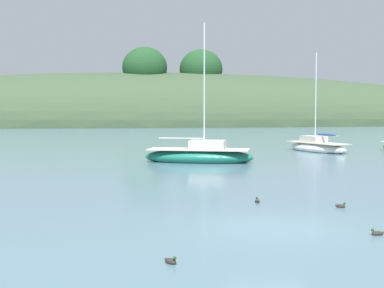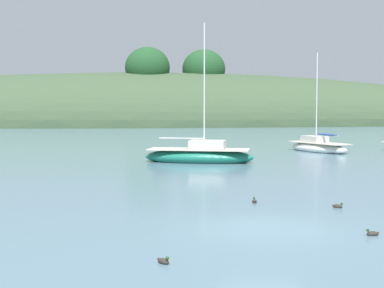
# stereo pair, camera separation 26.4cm
# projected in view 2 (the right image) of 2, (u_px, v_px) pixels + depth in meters

# --- Properties ---
(ground_plane) EXTENTS (400.00, 400.00, 0.00)m
(ground_plane) POSITION_uv_depth(u_px,v_px,m) (264.00, 229.00, 17.09)
(ground_plane) COLOR slate
(far_shoreline_hill) EXTENTS (150.00, 36.00, 24.57)m
(far_shoreline_hill) POSITION_uv_depth(u_px,v_px,m) (150.00, 124.00, 109.80)
(far_shoreline_hill) COLOR #384C33
(far_shoreline_hill) RESTS_ON ground
(sailboat_grey_yawl) EXTENTS (4.25, 6.39, 8.13)m
(sailboat_grey_yawl) POSITION_uv_depth(u_px,v_px,m) (318.00, 147.00, 45.50)
(sailboat_grey_yawl) COLOR white
(sailboat_grey_yawl) RESTS_ON ground
(sailboat_blue_center) EXTENTS (7.55, 4.31, 9.28)m
(sailboat_blue_center) POSITION_uv_depth(u_px,v_px,m) (200.00, 156.00, 37.12)
(sailboat_blue_center) COLOR #196B56
(sailboat_blue_center) RESTS_ON ground
(duck_lead) EXTENTS (0.35, 0.39, 0.24)m
(duck_lead) POSITION_uv_depth(u_px,v_px,m) (164.00, 261.00, 13.31)
(duck_lead) COLOR #2D2823
(duck_lead) RESTS_ON ground
(duck_straggler) EXTENTS (0.42, 0.19, 0.24)m
(duck_straggler) POSITION_uv_depth(u_px,v_px,m) (372.00, 234.00, 16.18)
(duck_straggler) COLOR #2D2823
(duck_straggler) RESTS_ON ground
(duck_trailing) EXTENTS (0.22, 0.43, 0.24)m
(duck_trailing) POSITION_uv_depth(u_px,v_px,m) (254.00, 201.00, 21.68)
(duck_trailing) COLOR #2D2823
(duck_trailing) RESTS_ON ground
(duck_lone_right) EXTENTS (0.39, 0.35, 0.24)m
(duck_lone_right) POSITION_uv_depth(u_px,v_px,m) (338.00, 206.00, 20.58)
(duck_lone_right) COLOR #2D2823
(duck_lone_right) RESTS_ON ground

